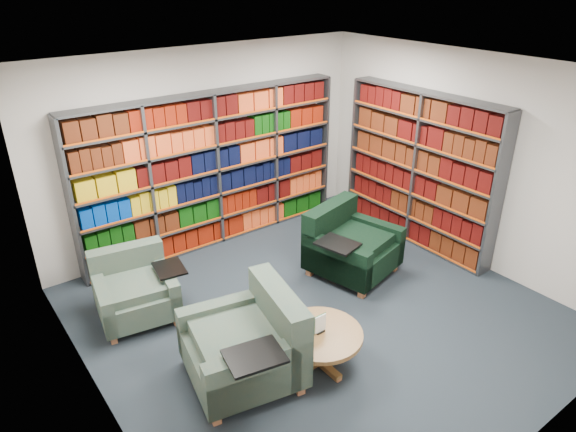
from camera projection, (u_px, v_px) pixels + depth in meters
room_shell at (322, 206)px, 5.49m from camera, size 5.02×5.02×2.82m
bookshelf_back at (215, 170)px, 7.31m from camera, size 4.00×0.28×2.20m
bookshelf_right at (419, 170)px, 7.32m from camera, size 0.28×2.50×2.20m
chair_teal_left at (134, 290)px, 5.98m from camera, size 1.08×0.98×0.78m
chair_green_right at (347, 247)px, 6.81m from camera, size 1.28×1.20×0.90m
chair_teal_front at (252, 345)px, 5.01m from camera, size 1.21×1.31×0.93m
coffee_table at (320, 339)px, 5.17m from camera, size 0.87×0.87×0.61m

